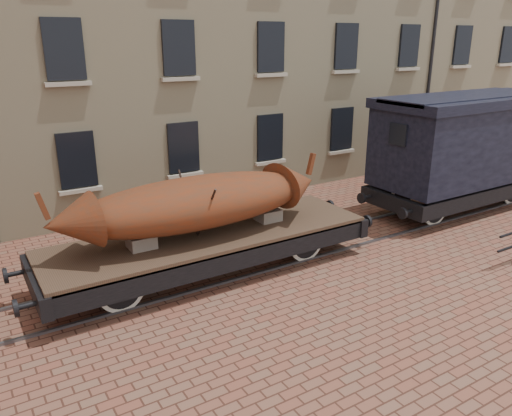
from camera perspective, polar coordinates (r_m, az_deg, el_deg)
ground at (r=15.02m, az=8.76°, el=-3.68°), size 90.00×90.00×0.00m
warehouse_cream at (r=23.82m, az=-1.12°, el=21.96°), size 40.00×10.19×14.00m
rail_track at (r=15.00m, az=8.76°, el=-3.58°), size 30.00×1.52×0.06m
flatcar_wagon at (r=12.59m, az=-5.34°, el=-3.78°), size 9.25×2.51×1.40m
iron_boat at (r=12.09m, az=-6.78°, el=0.66°), size 7.11×2.07×1.68m
goods_van at (r=18.42m, az=22.85°, el=7.27°), size 7.61×2.77×3.94m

